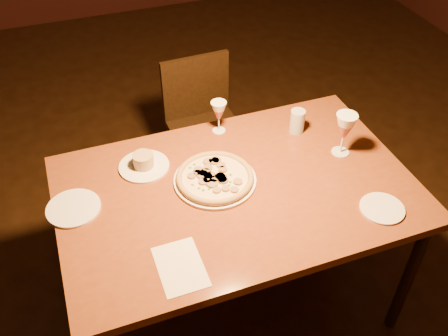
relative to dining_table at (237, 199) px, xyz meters
name	(u,v)px	position (x,y,z in m)	size (l,w,h in m)	color
floor	(222,282)	(-0.03, 0.11, -0.71)	(7.00, 7.00, 0.00)	#311D10
dining_table	(237,199)	(0.00, 0.00, 0.00)	(1.46, 0.94, 0.78)	brown
chair_far	(204,122)	(0.14, 0.89, -0.24)	(0.41, 0.41, 0.83)	black
pizza_plate	(215,178)	(-0.07, 0.07, 0.09)	(0.34, 0.34, 0.04)	white
ramekin_saucer	(144,163)	(-0.33, 0.25, 0.09)	(0.22, 0.22, 0.07)	white
wine_glass_far	(219,117)	(0.06, 0.39, 0.15)	(0.07, 0.07, 0.16)	#BC5B4E
wine_glass_right	(344,134)	(0.51, 0.05, 0.17)	(0.09, 0.09, 0.20)	#BC5B4E
water_tumbler	(297,121)	(0.40, 0.26, 0.13)	(0.07, 0.07, 0.11)	silver
side_plate_left	(73,208)	(-0.65, 0.11, 0.07)	(0.21, 0.21, 0.01)	white
side_plate_near	(382,208)	(0.49, -0.31, 0.07)	(0.18, 0.18, 0.01)	white
menu_card	(180,267)	(-0.33, -0.31, 0.07)	(0.16, 0.23, 0.00)	white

